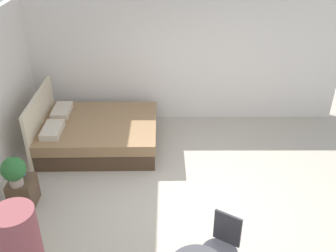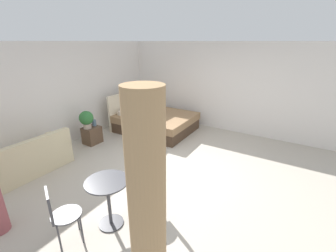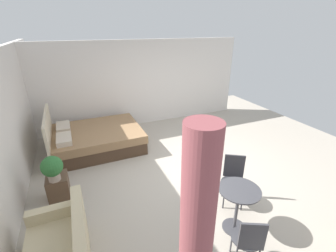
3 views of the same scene
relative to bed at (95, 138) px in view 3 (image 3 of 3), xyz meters
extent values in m
cube|color=#B2A899|center=(-1.75, -1.73, -0.29)|extent=(8.95, 9.46, 0.02)
cube|color=silver|center=(1.22, -1.73, 1.01)|extent=(0.12, 6.46, 2.59)
cube|color=#473323|center=(0.00, -0.08, -0.13)|extent=(1.73, 2.13, 0.31)
cube|color=#93704C|center=(0.00, -0.08, 0.13)|extent=(1.77, 2.17, 0.20)
cube|color=beige|center=(-0.01, 1.00, 0.26)|extent=(1.76, 0.09, 1.09)
cube|color=beige|center=(-0.38, 0.69, 0.29)|extent=(0.62, 0.33, 0.12)
cube|color=beige|center=(0.36, 0.70, 0.29)|extent=(0.62, 0.33, 0.12)
cube|color=beige|center=(-3.36, 0.52, 0.31)|extent=(1.56, 0.15, 0.41)
cube|color=beige|center=(-2.65, 0.83, 0.20)|extent=(0.14, 0.77, 0.18)
cube|color=brown|center=(-1.68, 0.85, -0.06)|extent=(0.42, 0.36, 0.45)
cylinder|color=tan|center=(-1.78, 0.87, 0.24)|extent=(0.20, 0.20, 0.13)
sphere|color=#2D6B33|center=(-1.78, 0.87, 0.45)|extent=(0.36, 0.36, 0.36)
cylinder|color=slate|center=(-1.56, 0.85, 0.26)|extent=(0.11, 0.11, 0.17)
cylinder|color=#3F3F44|center=(-3.54, -1.68, -0.27)|extent=(0.37, 0.37, 0.02)
cylinder|color=#3F3F44|center=(-3.54, -1.68, 0.08)|extent=(0.05, 0.05, 0.73)
cylinder|color=#3F3F44|center=(-3.54, -1.68, 0.46)|extent=(0.62, 0.62, 0.02)
cylinder|color=#2D2D33|center=(-3.10, -1.78, -0.07)|extent=(0.02, 0.02, 0.42)
cylinder|color=#2D2D33|center=(-3.27, -2.04, -0.07)|extent=(0.02, 0.02, 0.42)
cylinder|color=#2D2D33|center=(-2.84, -1.94, -0.07)|extent=(0.02, 0.02, 0.42)
cylinder|color=#2D2D33|center=(-3.01, -2.20, -0.07)|extent=(0.02, 0.02, 0.42)
cylinder|color=#2D2D33|center=(-3.06, -1.99, 0.15)|extent=(0.60, 0.60, 0.02)
cube|color=#2D2D33|center=(-2.90, -2.09, 0.38)|extent=(0.21, 0.31, 0.44)
cylinder|color=#3F3F44|center=(-3.99, -1.61, -0.07)|extent=(0.02, 0.02, 0.43)
cylinder|color=#3F3F44|center=(-3.86, -1.37, -0.07)|extent=(0.02, 0.02, 0.43)
cylinder|color=#3F3F44|center=(-4.05, -1.43, 0.15)|extent=(0.53, 0.53, 0.02)
cube|color=#3F3F44|center=(-4.20, -1.35, 0.37)|extent=(0.17, 0.30, 0.41)
camera|label=1|loc=(-6.26, -1.36, 3.72)|focal=40.71mm
camera|label=2|loc=(-5.38, -3.83, 2.30)|focal=24.29mm
camera|label=3|loc=(-5.64, 0.34, 2.66)|focal=24.76mm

